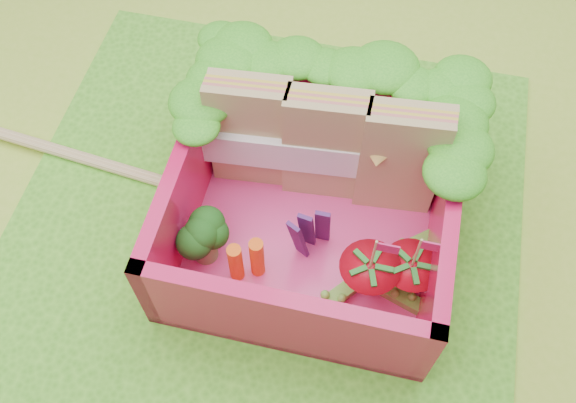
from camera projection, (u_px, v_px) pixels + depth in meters
The scene contains 13 objects.
ground at pixel (266, 223), 3.36m from camera, with size 14.00×14.00×0.00m, color #A2CB39.
placemat at pixel (266, 221), 3.34m from camera, with size 2.60×2.60×0.03m, color #4FAB26.
bento_floor at pixel (311, 229), 3.28m from camera, with size 1.30×1.30×0.05m, color #F03D8B.
bento_box at pixel (313, 204), 3.06m from camera, with size 1.30×1.30×0.55m.
lettuce_ruffle at pixel (336, 82), 3.02m from camera, with size 1.43×0.83×0.11m.
sandwich_stack at pixel (326, 146), 3.10m from camera, with size 1.25×0.28×0.69m.
broccoli at pixel (202, 237), 3.01m from camera, with size 0.32×0.32×0.26m.
carrot_sticks at pixel (247, 260), 3.01m from camera, with size 0.16×0.12×0.28m.
purple_wedges at pixel (309, 232), 3.02m from camera, with size 0.17×0.13×0.38m.
strawberry_left at pixel (367, 279), 2.95m from camera, with size 0.28×0.28×0.52m.
strawberry_right at pixel (408, 277), 2.96m from camera, with size 0.27×0.27×0.51m.
snap_peas at pixel (382, 281), 3.07m from camera, with size 0.61×0.63×0.05m.
chopsticks at pixel (101, 163), 3.49m from camera, with size 2.48×0.32×0.05m.
Camera 1 is at (0.48, -1.57, 2.93)m, focal length 40.00 mm.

